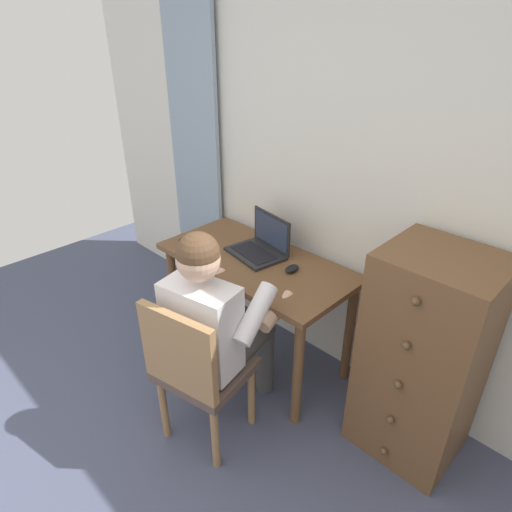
% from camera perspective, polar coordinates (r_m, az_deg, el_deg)
% --- Properties ---
extents(wall_back, '(4.80, 0.05, 2.50)m').
position_cam_1_polar(wall_back, '(2.44, 12.54, 10.29)').
color(wall_back, silver).
rests_on(wall_back, ground_plane).
extents(curtain_panel, '(0.51, 0.03, 2.21)m').
position_cam_1_polar(curtain_panel, '(3.26, -7.96, 12.61)').
color(curtain_panel, '#8EA3B7').
rests_on(curtain_panel, ground_plane).
extents(desk, '(1.21, 0.60, 0.73)m').
position_cam_1_polar(desk, '(2.64, -0.03, -2.56)').
color(desk, brown).
rests_on(desk, ground_plane).
extents(dresser, '(0.50, 0.48, 1.12)m').
position_cam_1_polar(dresser, '(2.28, 21.09, -12.48)').
color(dresser, brown).
rests_on(dresser, ground_plane).
extents(chair, '(0.49, 0.48, 0.88)m').
position_cam_1_polar(chair, '(2.20, -7.88, -14.43)').
color(chair, brown).
rests_on(chair, ground_plane).
extents(person_seated, '(0.61, 0.64, 1.20)m').
position_cam_1_polar(person_seated, '(2.19, -5.04, -8.33)').
color(person_seated, '#4C4C4C').
rests_on(person_seated, ground_plane).
extents(laptop, '(0.38, 0.30, 0.24)m').
position_cam_1_polar(laptop, '(2.63, 0.64, 1.39)').
color(laptop, '#232326').
rests_on(laptop, desk).
extents(computer_mouse, '(0.07, 0.10, 0.03)m').
position_cam_1_polar(computer_mouse, '(2.47, 4.78, -1.67)').
color(computer_mouse, black).
rests_on(computer_mouse, desk).
extents(desk_clock, '(0.09, 0.09, 0.03)m').
position_cam_1_polar(desk_clock, '(2.79, -9.21, 1.85)').
color(desk_clock, black).
rests_on(desk_clock, desk).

